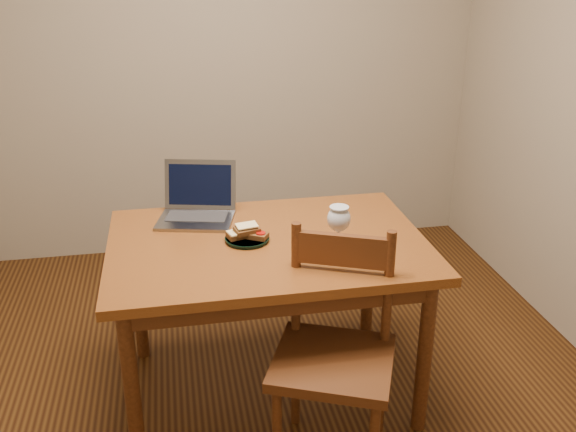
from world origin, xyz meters
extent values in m
cube|color=black|center=(0.00, 0.00, -0.01)|extent=(3.20, 3.20, 0.02)
cube|color=gray|center=(0.00, 1.61, 1.30)|extent=(3.20, 0.02, 2.60)
cube|color=gray|center=(0.00, -1.61, 1.30)|extent=(3.20, 0.02, 2.60)
cube|color=#55260E|center=(0.04, 0.02, 0.72)|extent=(1.30, 0.90, 0.04)
cylinder|color=#341A0A|center=(-0.53, -0.35, 0.35)|extent=(0.06, 0.06, 0.70)
cylinder|color=#341A0A|center=(0.61, -0.35, 0.35)|extent=(0.06, 0.06, 0.70)
cylinder|color=#341A0A|center=(-0.53, 0.39, 0.35)|extent=(0.06, 0.06, 0.70)
cylinder|color=#341A0A|center=(0.61, 0.39, 0.35)|extent=(0.06, 0.06, 0.70)
cube|color=#341A0A|center=(0.21, -0.45, 0.44)|extent=(0.56, 0.55, 0.04)
cube|color=#341A0A|center=(0.27, -0.30, 0.82)|extent=(0.33, 0.17, 0.12)
cylinder|color=black|center=(-0.05, 0.03, 0.75)|extent=(0.18, 0.18, 0.02)
cube|color=slate|center=(-0.24, 0.27, 0.75)|extent=(0.37, 0.30, 0.01)
cube|color=slate|center=(-0.21, 0.41, 0.86)|extent=(0.33, 0.14, 0.22)
cube|color=black|center=(-0.21, 0.41, 0.86)|extent=(0.29, 0.12, 0.18)
camera|label=1|loc=(-0.32, -2.35, 1.86)|focal=40.00mm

